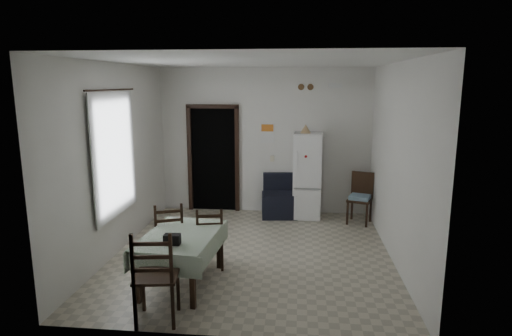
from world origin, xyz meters
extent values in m
plane|color=#B0A790|center=(0.00, 0.00, 0.00)|extent=(4.50, 4.50, 0.00)
cube|color=black|center=(-1.05, 2.46, 1.05)|extent=(0.90, 0.45, 2.10)
cube|color=black|center=(-1.54, 2.22, 1.05)|extent=(0.08, 0.10, 2.18)
cube|color=black|center=(-0.56, 2.22, 1.05)|extent=(0.08, 0.10, 2.18)
cube|color=black|center=(-1.05, 2.22, 2.14)|extent=(1.06, 0.10, 0.08)
cube|color=silver|center=(-2.15, -0.20, 1.55)|extent=(0.10, 1.20, 1.60)
cube|color=silver|center=(-2.04, -0.20, 1.55)|extent=(0.02, 1.45, 1.85)
cylinder|color=black|center=(-2.03, -0.20, 2.50)|extent=(0.02, 1.60, 0.02)
cube|color=white|center=(0.05, 2.24, 1.62)|extent=(0.28, 0.02, 0.40)
cube|color=orange|center=(0.05, 2.23, 1.72)|extent=(0.24, 0.01, 0.14)
cube|color=beige|center=(0.15, 2.24, 1.10)|extent=(0.08, 0.02, 0.12)
cylinder|color=brown|center=(0.70, 2.23, 2.52)|extent=(0.12, 0.03, 0.12)
cylinder|color=brown|center=(0.88, 2.23, 2.52)|extent=(0.12, 0.03, 0.12)
cube|color=white|center=(1.35, 2.21, 2.55)|extent=(0.25, 0.07, 0.09)
cone|color=tan|center=(0.80, 1.91, 1.75)|extent=(0.20, 0.20, 0.17)
cube|color=black|center=(-0.81, -1.49, 0.75)|extent=(0.20, 0.12, 0.13)
camera|label=1|loc=(0.69, -6.22, 2.60)|focal=30.00mm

